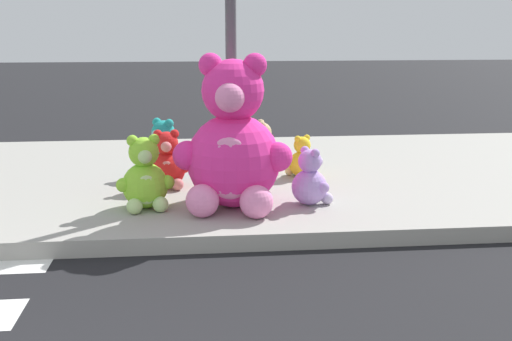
# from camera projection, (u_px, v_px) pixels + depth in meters

# --- Properties ---
(sidewalk) EXTENTS (28.00, 4.40, 0.15)m
(sidewalk) POSITION_uv_depth(u_px,v_px,m) (142.00, 180.00, 7.02)
(sidewalk) COLOR #9E9B93
(sidewalk) RESTS_ON ground_plane
(sign_pole) EXTENTS (0.56, 0.11, 3.20)m
(sign_pole) POSITION_uv_depth(u_px,v_px,m) (231.00, 23.00, 5.93)
(sign_pole) COLOR #4C4C51
(sign_pole) RESTS_ON sidewalk
(plush_pink_large) EXTENTS (1.10, 1.00, 1.44)m
(plush_pink_large) POSITION_uv_depth(u_px,v_px,m) (233.00, 147.00, 5.62)
(plush_pink_large) COLOR #F22D93
(plush_pink_large) RESTS_ON sidewalk
(plush_red) EXTENTS (0.48, 0.42, 0.62)m
(plush_red) POSITION_uv_depth(u_px,v_px,m) (167.00, 165.00, 6.39)
(plush_red) COLOR red
(plush_red) RESTS_ON sidewalk
(plush_yellow) EXTENTS (0.33, 0.34, 0.48)m
(plush_yellow) POSITION_uv_depth(u_px,v_px,m) (301.00, 160.00, 6.87)
(plush_yellow) COLOR yellow
(plush_yellow) RESTS_ON sidewalk
(plush_tan) EXTENTS (0.41, 0.47, 0.61)m
(plush_tan) POSITION_uv_depth(u_px,v_px,m) (260.00, 151.00, 7.09)
(plush_tan) COLOR tan
(plush_tan) RESTS_ON sidewalk
(plush_teal) EXTENTS (0.46, 0.47, 0.66)m
(plush_teal) POSITION_uv_depth(u_px,v_px,m) (163.00, 153.00, 6.91)
(plush_teal) COLOR teal
(plush_teal) RESTS_ON sidewalk
(plush_lavender) EXTENTS (0.40, 0.39, 0.56)m
(plush_lavender) POSITION_uv_depth(u_px,v_px,m) (311.00, 182.00, 5.79)
(plush_lavender) COLOR #B28CD8
(plush_lavender) RESTS_ON sidewalk
(plush_lime) EXTENTS (0.54, 0.49, 0.70)m
(plush_lime) POSITION_uv_depth(u_px,v_px,m) (145.00, 179.00, 5.65)
(plush_lime) COLOR #8CD133
(plush_lime) RESTS_ON sidewalk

